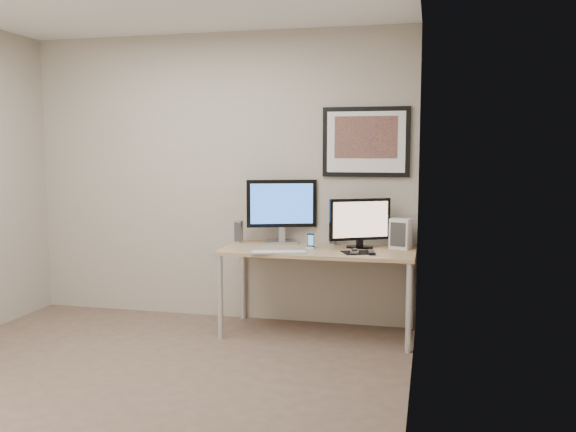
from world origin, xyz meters
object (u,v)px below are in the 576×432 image
monitor_large (282,208)px  phone_dock (311,241)px  framed_art (366,142)px  desk (318,257)px  fan_unit (401,234)px  monitor_tv (360,222)px  speaker_right (334,235)px  keyboard (279,252)px  speaker_left (239,232)px

monitor_large → phone_dock: (0.31, -0.23, -0.25)m
framed_art → monitor_large: framed_art is taller
desk → fan_unit: size_ratio=6.33×
monitor_tv → speaker_right: monitor_tv is taller
speaker_right → keyboard: (-0.36, -0.52, -0.08)m
speaker_left → monitor_tv: bearing=-3.5°
framed_art → keyboard: size_ratio=1.68×
speaker_right → keyboard: size_ratio=0.38×
speaker_right → phone_dock: (-0.16, -0.23, -0.02)m
monitor_large → framed_art: bearing=-12.1°
framed_art → monitor_tv: 0.70m
desk → framed_art: (0.35, 0.33, 0.96)m
phone_dock → fan_unit: (0.73, 0.16, 0.06)m
monitor_large → keyboard: monitor_large is taller
speaker_right → monitor_large: bearing=-170.7°
fan_unit → desk: bearing=-146.8°
framed_art → monitor_tv: size_ratio=1.54×
speaker_right → keyboard: 0.64m
framed_art → fan_unit: bearing=-26.6°
speaker_left → phone_dock: size_ratio=1.55×
speaker_left → monitor_large: bearing=9.5°
monitor_tv → phone_dock: 0.44m
desk → keyboard: size_ratio=3.58×
monitor_large → speaker_left: (-0.37, -0.06, -0.21)m
framed_art → speaker_left: bearing=-172.0°
phone_dock → desk: bearing=-8.8°
monitor_tv → speaker_right: 0.31m
framed_art → monitor_large: bearing=-172.8°
fan_unit → framed_art: bearing=172.1°
speaker_left → keyboard: (0.48, -0.46, -0.09)m
framed_art → speaker_right: bearing=-161.3°
monitor_large → speaker_right: size_ratio=3.48×
speaker_right → fan_unit: bearing=1.7°
speaker_left → framed_art: bearing=8.0°
speaker_right → fan_unit: (0.58, -0.07, 0.04)m
desk → monitor_tv: size_ratio=3.29×
speaker_left → keyboard: size_ratio=0.44×
speaker_right → monitor_tv: bearing=-19.9°
keyboard → framed_art: bearing=29.9°
framed_art → monitor_tv: framed_art is taller
monitor_large → speaker_left: size_ratio=3.02×
framed_art → fan_unit: (0.32, -0.16, -0.77)m
desk → phone_dock: 0.15m
desk → monitor_large: size_ratio=2.69×
speaker_left → speaker_right: (0.84, 0.07, -0.01)m
framed_art → monitor_tv: bearing=-94.8°
desk → monitor_tv: monitor_tv is taller
speaker_right → keyboard: bearing=-115.7°
framed_art → phone_dock: bearing=-142.3°
fan_unit → speaker_right: bearing=-168.3°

